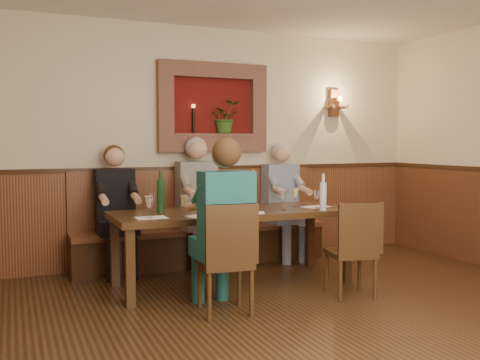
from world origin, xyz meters
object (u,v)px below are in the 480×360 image
Objects in this scene: person_chair_front at (222,240)px; wine_bottle_green_b at (161,195)px; bench at (202,237)px; water_bottle at (323,195)px; spittoon_bucket at (229,201)px; person_bench_mid at (199,213)px; dining_table at (233,218)px; wine_bottle_green_a at (253,194)px; chair_near_right at (351,269)px; person_bench_left at (117,222)px; chair_near_left at (226,281)px; person_bench_right at (284,211)px.

person_chair_front is 1.05m from wine_bottle_green_b.
wine_bottle_green_b is at bearing -132.60° from bench.
spittoon_bucket is at bearing 168.34° from water_bottle.
person_bench_mid is at bearing -123.34° from bench.
dining_table is 0.27m from spittoon_bucket.
water_bottle is at bearing -24.66° from wine_bottle_green_a.
spittoon_bucket is 0.96m from water_bottle.
chair_near_right is at bearing -45.11° from dining_table.
spittoon_bucket reaches higher than chair_near_right.
chair_near_right reaches higher than dining_table.
person_bench_left reaches higher than wine_bottle_green_b.
person_chair_front is 3.61× the size of wine_bottle_green_b.
spittoon_bucket is at bearing 72.13° from chair_near_left.
chair_near_left is 0.64× the size of person_chair_front.
wine_bottle_green_b is at bearing 157.54° from chair_near_right.
water_bottle is (1.53, -0.54, -0.02)m from wine_bottle_green_b.
person_bench_right is at bearing 20.70° from wine_bottle_green_b.
wine_bottle_green_a reaches higher than chair_near_right.
wine_bottle_green_a is at bearing 155.34° from water_bottle.
wine_bottle_green_a is (0.20, -1.00, 0.59)m from bench.
chair_near_right is 1.31m from person_chair_front.
chair_near_left is at bearing -101.70° from person_bench_mid.
dining_table is 5.92× the size of wine_bottle_green_a.
chair_near_left reaches higher than dining_table.
wine_bottle_green_a is (0.27, -0.90, 0.29)m from person_bench_mid.
person_bench_right is 6.38× the size of spittoon_bucket.
person_bench_left reaches higher than bench.
dining_table is 1.63× the size of person_chair_front.
person_bench_mid is at bearing 106.63° from wine_bottle_green_a.
wine_bottle_green_a reaches higher than dining_table.
dining_table is 1.32m from person_bench_right.
person_bench_left is at bearing 143.33° from wine_bottle_green_a.
chair_near_right is at bearing -35.88° from spittoon_bucket.
bench is 2.04× the size of person_chair_front.
person_bench_left is 2.03m from person_bench_right.
water_bottle is at bearing -98.81° from person_bench_right.
person_chair_front reaches higher than chair_near_right.
person_bench_mid reaches higher than spittoon_bucket.
person_chair_front is at bearing -130.69° from wine_bottle_green_a.
wine_bottle_green_b is (-1.72, -0.65, 0.33)m from person_bench_right.
dining_table is 5.89× the size of wine_bottle_green_b.
person_bench_mid reaches higher than chair_near_left.
person_chair_front is (-1.26, 0.07, 0.35)m from chair_near_right.
dining_table is at bearing -39.68° from person_bench_left.
person_bench_mid is 1.02m from spittoon_bucket.
chair_near_right is (1.26, 0.01, -0.01)m from chair_near_left.
person_bench_left is at bearing 179.83° from person_bench_mid.
person_bench_mid is at bearing -0.17° from person_bench_left.
chair_near_left is 2.32× the size of wine_bottle_green_a.
person_bench_left is at bearing 149.24° from chair_near_right.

